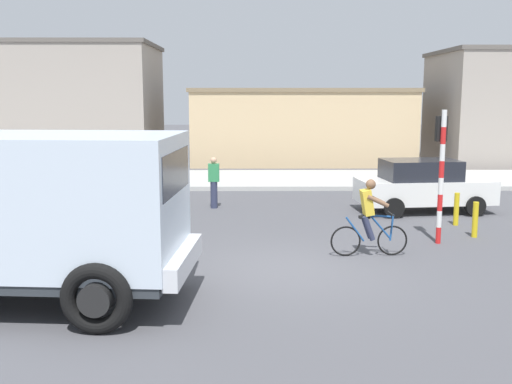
# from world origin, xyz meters

# --- Properties ---
(ground_plane) EXTENTS (120.00, 120.00, 0.00)m
(ground_plane) POSITION_xyz_m (0.00, 0.00, 0.00)
(ground_plane) COLOR #4C4C51
(sidewalk_far) EXTENTS (80.00, 5.00, 0.16)m
(sidewalk_far) POSITION_xyz_m (0.00, 12.61, 0.08)
(sidewalk_far) COLOR #ADADA8
(sidewalk_far) RESTS_ON ground
(truck_foreground) EXTENTS (5.57, 3.11, 2.90)m
(truck_foreground) POSITION_xyz_m (-4.49, -1.98, 1.67)
(truck_foreground) COLOR silver
(truck_foreground) RESTS_ON ground
(cyclist) EXTENTS (1.73, 0.50, 1.72)m
(cyclist) POSITION_xyz_m (1.90, 1.02, 0.86)
(cyclist) COLOR black
(cyclist) RESTS_ON ground
(traffic_light_pole) EXTENTS (0.24, 0.43, 3.20)m
(traffic_light_pole) POSITION_xyz_m (3.80, 2.20, 2.07)
(traffic_light_pole) COLOR red
(traffic_light_pole) RESTS_ON ground
(car_red_near) EXTENTS (4.16, 2.20, 1.60)m
(car_red_near) POSITION_xyz_m (4.53, 6.09, 0.82)
(car_red_near) COLOR white
(car_red_near) RESTS_ON ground
(pedestrian_near_kerb) EXTENTS (0.34, 0.22, 1.62)m
(pedestrian_near_kerb) POSITION_xyz_m (-1.90, 6.72, 0.85)
(pedestrian_near_kerb) COLOR #2D334C
(pedestrian_near_kerb) RESTS_ON ground
(bollard_near) EXTENTS (0.14, 0.14, 0.90)m
(bollard_near) POSITION_xyz_m (4.91, 2.76, 0.45)
(bollard_near) COLOR gold
(bollard_near) RESTS_ON ground
(bollard_far) EXTENTS (0.14, 0.14, 0.90)m
(bollard_far) POSITION_xyz_m (4.91, 4.16, 0.45)
(bollard_far) COLOR gold
(bollard_far) RESTS_ON ground
(building_corner_left) EXTENTS (11.25, 6.62, 6.16)m
(building_corner_left) POSITION_xyz_m (-11.35, 19.88, 3.08)
(building_corner_left) COLOR #9E9389
(building_corner_left) RESTS_ON ground
(building_mid_block) EXTENTS (11.36, 7.90, 3.87)m
(building_mid_block) POSITION_xyz_m (1.85, 20.81, 1.94)
(building_mid_block) COLOR #D1B284
(building_mid_block) RESTS_ON ground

